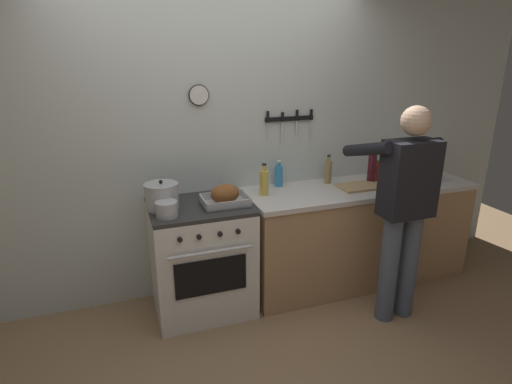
{
  "coord_description": "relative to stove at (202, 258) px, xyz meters",
  "views": [
    {
      "loc": [
        -0.81,
        -1.97,
        2.0
      ],
      "look_at": [
        0.19,
        0.85,
        1.0
      ],
      "focal_mm": 29.36,
      "sensor_mm": 36.0,
      "label": 1
    }
  ],
  "objects": [
    {
      "name": "ground_plane",
      "position": [
        0.22,
        -0.99,
        -0.45
      ],
      "size": [
        8.0,
        8.0,
        0.0
      ],
      "primitive_type": "plane",
      "color": "#937251"
    },
    {
      "name": "wall_back",
      "position": [
        0.22,
        0.36,
        0.85
      ],
      "size": [
        6.0,
        0.13,
        2.6
      ],
      "color": "silver",
      "rests_on": "ground"
    },
    {
      "name": "counter_block",
      "position": [
        1.43,
        0.0,
        0.01
      ],
      "size": [
        2.03,
        0.65,
        0.9
      ],
      "color": "tan",
      "rests_on": "ground"
    },
    {
      "name": "stove",
      "position": [
        0.0,
        0.0,
        0.0
      ],
      "size": [
        0.76,
        0.67,
        0.9
      ],
      "color": "white",
      "rests_on": "ground"
    },
    {
      "name": "person_cook",
      "position": [
        1.41,
        -0.6,
        0.5
      ],
      "size": [
        0.51,
        0.63,
        1.66
      ],
      "rotation": [
        0.0,
        0.0,
        1.73
      ],
      "color": "#4C566B",
      "rests_on": "ground"
    },
    {
      "name": "roasting_pan",
      "position": [
        0.19,
        -0.06,
        0.52
      ],
      "size": [
        0.35,
        0.26,
        0.16
      ],
      "color": "#B7B7BC",
      "rests_on": "stove"
    },
    {
      "name": "stock_pot",
      "position": [
        -0.27,
        0.02,
        0.55
      ],
      "size": [
        0.25,
        0.25,
        0.22
      ],
      "color": "#B7B7BC",
      "rests_on": "stove"
    },
    {
      "name": "saucepan",
      "position": [
        -0.27,
        -0.16,
        0.51
      ],
      "size": [
        0.16,
        0.16,
        0.11
      ],
      "color": "#B7B7BC",
      "rests_on": "stove"
    },
    {
      "name": "cutting_board",
      "position": [
        1.38,
        -0.04,
        0.46
      ],
      "size": [
        0.36,
        0.24,
        0.02
      ],
      "primitive_type": "cube",
      "color": "tan",
      "rests_on": "counter_block"
    },
    {
      "name": "bottle_cooking_oil",
      "position": [
        0.55,
        0.05,
        0.56
      ],
      "size": [
        0.07,
        0.07,
        0.26
      ],
      "color": "gold",
      "rests_on": "counter_block"
    },
    {
      "name": "bottle_dish_soap",
      "position": [
        0.75,
        0.23,
        0.54
      ],
      "size": [
        0.07,
        0.07,
        0.23
      ],
      "color": "#338CCC",
      "rests_on": "counter_block"
    },
    {
      "name": "bottle_vinegar",
      "position": [
        1.2,
        0.18,
        0.56
      ],
      "size": [
        0.06,
        0.06,
        0.25
      ],
      "color": "#997F4C",
      "rests_on": "counter_block"
    },
    {
      "name": "bottle_hot_sauce",
      "position": [
        1.66,
        0.1,
        0.53
      ],
      "size": [
        0.06,
        0.06,
        0.18
      ],
      "color": "red",
      "rests_on": "counter_block"
    },
    {
      "name": "bottle_wine_red",
      "position": [
        1.56,
        0.06,
        0.58
      ],
      "size": [
        0.07,
        0.07,
        0.32
      ],
      "color": "#47141E",
      "rests_on": "counter_block"
    }
  ]
}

